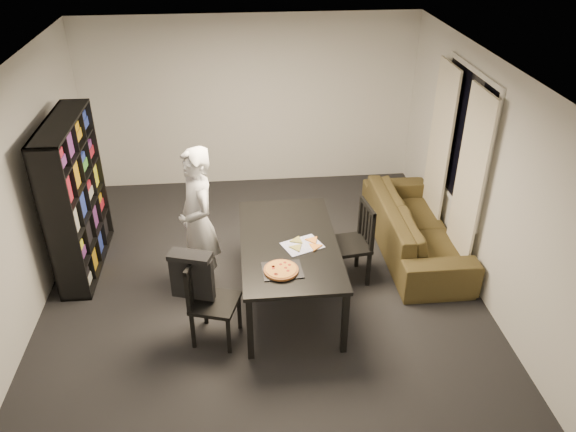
{
  "coord_description": "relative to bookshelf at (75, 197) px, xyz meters",
  "views": [
    {
      "loc": [
        -0.22,
        -5.42,
        4.11
      ],
      "look_at": [
        0.28,
        -0.24,
        1.05
      ],
      "focal_mm": 35.0,
      "sensor_mm": 36.0,
      "label": 1
    }
  ],
  "objects": [
    {
      "name": "room",
      "position": [
        2.16,
        -0.6,
        0.35
      ],
      "size": [
        5.01,
        5.51,
        2.61
      ],
      "color": "black",
      "rests_on": "ground"
    },
    {
      "name": "window_pane",
      "position": [
        4.64,
        -0.0,
        0.55
      ],
      "size": [
        0.02,
        1.4,
        1.6
      ],
      "primitive_type": "cube",
      "color": "black",
      "rests_on": "room"
    },
    {
      "name": "window_frame",
      "position": [
        4.64,
        -0.0,
        0.55
      ],
      "size": [
        0.03,
        1.52,
        1.72
      ],
      "primitive_type": "cube",
      "color": "white",
      "rests_on": "room"
    },
    {
      "name": "curtain_left",
      "position": [
        4.56,
        -0.52,
        0.2
      ],
      "size": [
        0.03,
        0.7,
        2.25
      ],
      "primitive_type": "cube",
      "color": "beige",
      "rests_on": "room"
    },
    {
      "name": "curtain_right",
      "position": [
        4.56,
        0.52,
        0.2
      ],
      "size": [
        0.03,
        0.7,
        2.25
      ],
      "primitive_type": "cube",
      "color": "beige",
      "rests_on": "room"
    },
    {
      "name": "bookshelf",
      "position": [
        0.0,
        0.0,
        0.0
      ],
      "size": [
        0.35,
        1.5,
        1.9
      ],
      "primitive_type": "cube",
      "color": "black",
      "rests_on": "room"
    },
    {
      "name": "dining_table",
      "position": [
        2.44,
        -0.94,
        -0.23
      ],
      "size": [
        1.05,
        1.88,
        0.79
      ],
      "color": "black",
      "rests_on": "room"
    },
    {
      "name": "chair_left",
      "position": [
        1.54,
        -1.47,
        -0.41
      ],
      "size": [
        0.56,
        0.56,
        0.95
      ],
      "rotation": [
        0.0,
        0.0,
        1.27
      ],
      "color": "black",
      "rests_on": "room"
    },
    {
      "name": "chair_right",
      "position": [
        3.27,
        -0.59,
        -0.38
      ],
      "size": [
        0.52,
        0.52,
        0.99
      ],
      "rotation": [
        0.0,
        0.0,
        -1.44
      ],
      "color": "black",
      "rests_on": "room"
    },
    {
      "name": "draped_jacket",
      "position": [
        1.42,
        -1.43,
        -0.16
      ],
      "size": [
        0.46,
        0.3,
        0.53
      ],
      "rotation": [
        0.0,
        0.0,
        1.27
      ],
      "color": "black",
      "rests_on": "chair_left"
    },
    {
      "name": "person",
      "position": [
        1.45,
        -0.6,
        -0.07
      ],
      "size": [
        0.64,
        0.76,
        1.77
      ],
      "primitive_type": "imported",
      "rotation": [
        0.0,
        0.0,
        -1.19
      ],
      "color": "silver",
      "rests_on": "room"
    },
    {
      "name": "baking_tray",
      "position": [
        2.32,
        -1.47,
        -0.16
      ],
      "size": [
        0.42,
        0.34,
        0.01
      ],
      "primitive_type": "cube",
      "rotation": [
        0.0,
        0.0,
        0.05
      ],
      "color": "black",
      "rests_on": "dining_table"
    },
    {
      "name": "pepperoni_pizza",
      "position": [
        2.3,
        -1.49,
        -0.14
      ],
      "size": [
        0.35,
        0.35,
        0.03
      ],
      "rotation": [
        0.0,
        0.0,
        -0.12
      ],
      "color": "#95562B",
      "rests_on": "dining_table"
    },
    {
      "name": "kitchen_towel",
      "position": [
        2.57,
        -1.03,
        -0.16
      ],
      "size": [
        0.48,
        0.43,
        0.01
      ],
      "primitive_type": "cube",
      "rotation": [
        0.0,
        0.0,
        0.39
      ],
      "color": "white",
      "rests_on": "dining_table"
    },
    {
      "name": "pizza_slices",
      "position": [
        2.6,
        -1.02,
        -0.15
      ],
      "size": [
        0.41,
        0.36,
        0.01
      ],
      "primitive_type": null,
      "rotation": [
        0.0,
        0.0,
        0.14
      ],
      "color": "#D98543",
      "rests_on": "dining_table"
    },
    {
      "name": "sofa",
      "position": [
        4.16,
        -0.05,
        -0.62
      ],
      "size": [
        0.89,
        2.29,
        0.67
      ],
      "primitive_type": "imported",
      "rotation": [
        0.0,
        0.0,
        1.57
      ],
      "color": "#402F19",
      "rests_on": "room"
    }
  ]
}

